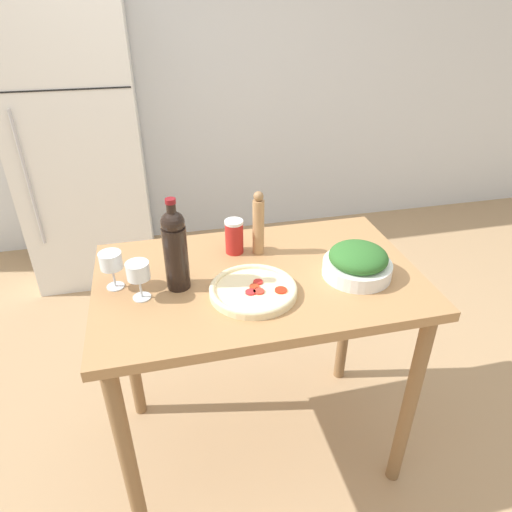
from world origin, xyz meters
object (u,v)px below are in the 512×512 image
at_px(refrigerator, 80,144).
at_px(wine_glass_far, 111,262).
at_px(pepper_mill, 258,224).
at_px(wine_bottle, 175,248).
at_px(salad_bowl, 358,262).
at_px(homemade_pizza, 253,290).
at_px(salt_canister, 234,236).
at_px(wine_glass_near, 138,273).

distance_m(refrigerator, wine_glass_far, 1.80).
bearing_deg(pepper_mill, wine_bottle, -153.10).
height_order(pepper_mill, salad_bowl, pepper_mill).
bearing_deg(salad_bowl, homemade_pizza, -176.01).
bearing_deg(refrigerator, pepper_mill, -63.44).
height_order(wine_glass_far, salad_bowl, wine_glass_far).
bearing_deg(salt_canister, salad_bowl, -33.71).
xyz_separation_m(wine_glass_near, homemade_pizza, (0.38, -0.06, -0.09)).
xyz_separation_m(wine_bottle, wine_glass_near, (-0.13, -0.04, -0.05)).
bearing_deg(wine_glass_near, salt_canister, 32.49).
bearing_deg(homemade_pizza, refrigerator, 111.16).
distance_m(pepper_mill, homemade_pizza, 0.30).
bearing_deg(salt_canister, homemade_pizza, -88.33).
xyz_separation_m(wine_bottle, salad_bowl, (0.64, -0.08, -0.10)).
bearing_deg(wine_glass_far, refrigerator, 99.00).
bearing_deg(salt_canister, refrigerator, 114.32).
height_order(wine_bottle, homemade_pizza, wine_bottle).
bearing_deg(salad_bowl, pepper_mill, 142.11).
xyz_separation_m(wine_bottle, wine_glass_far, (-0.22, 0.05, -0.05)).
height_order(wine_glass_far, salt_canister, same).
relative_size(wine_glass_near, wine_glass_far, 1.00).
xyz_separation_m(refrigerator, salad_bowl, (1.14, -1.90, 0.05)).
xyz_separation_m(refrigerator, salt_canister, (0.74, -1.63, 0.06)).
xyz_separation_m(wine_bottle, salt_canister, (0.24, 0.19, -0.09)).
distance_m(salad_bowl, salt_canister, 0.48).
distance_m(wine_glass_far, salad_bowl, 0.87).
bearing_deg(refrigerator, wine_bottle, -74.66).
bearing_deg(wine_bottle, salt_canister, 39.10).
relative_size(pepper_mill, homemade_pizza, 0.86).
xyz_separation_m(homemade_pizza, salt_canister, (-0.01, 0.30, 0.05)).
distance_m(wine_bottle, wine_glass_near, 0.15).
bearing_deg(homemade_pizza, pepper_mill, 73.03).
relative_size(wine_glass_far, pepper_mill, 0.53).
bearing_deg(wine_glass_far, wine_bottle, -12.02).
height_order(wine_glass_near, homemade_pizza, wine_glass_near).
distance_m(wine_glass_far, salt_canister, 0.48).
xyz_separation_m(wine_glass_far, salad_bowl, (0.86, -0.12, -0.05)).
bearing_deg(pepper_mill, wine_glass_near, -155.64).
bearing_deg(wine_bottle, wine_glass_far, 167.98).
distance_m(wine_bottle, homemade_pizza, 0.30).
xyz_separation_m(salad_bowl, homemade_pizza, (-0.39, -0.03, -0.04)).
bearing_deg(wine_glass_far, pepper_mill, 12.37).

